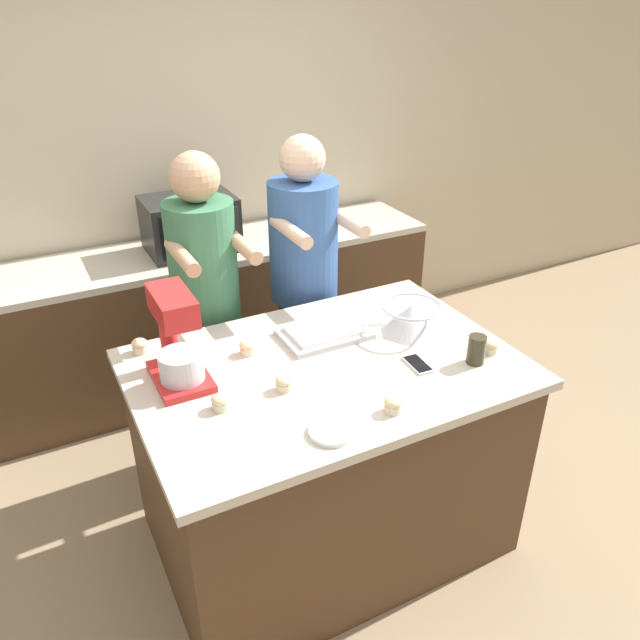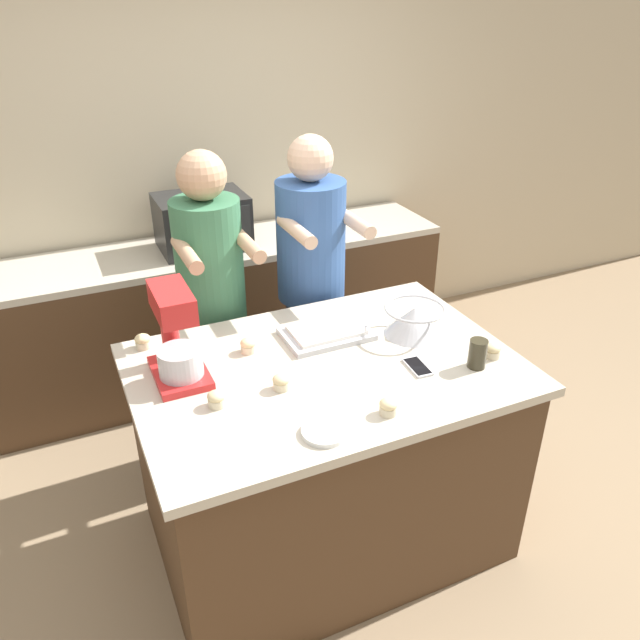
{
  "view_description": "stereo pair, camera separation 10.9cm",
  "coord_description": "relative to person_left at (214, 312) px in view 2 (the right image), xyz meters",
  "views": [
    {
      "loc": [
        -1.0,
        -1.88,
        2.3
      ],
      "look_at": [
        0.0,
        0.05,
        1.12
      ],
      "focal_mm": 35.0,
      "sensor_mm": 36.0,
      "label": 1
    },
    {
      "loc": [
        -0.9,
        -1.92,
        2.3
      ],
      "look_at": [
        0.0,
        0.05,
        1.12
      ],
      "focal_mm": 35.0,
      "sensor_mm": 36.0,
      "label": 2
    }
  ],
  "objects": [
    {
      "name": "baking_tray",
      "position": [
        0.36,
        -0.53,
        0.07
      ],
      "size": [
        0.37,
        0.25,
        0.04
      ],
      "color": "#BCBCC1",
      "rests_on": "island_counter"
    },
    {
      "name": "ground_plane",
      "position": [
        0.25,
        -0.74,
        -0.89
      ],
      "size": [
        16.0,
        16.0,
        0.0
      ],
      "primitive_type": "plane",
      "color": "#937A5B"
    },
    {
      "name": "microwave_oven",
      "position": [
        0.17,
        0.8,
        0.18
      ],
      "size": [
        0.51,
        0.38,
        0.32
      ],
      "color": "black",
      "rests_on": "back_counter"
    },
    {
      "name": "cupcake_4",
      "position": [
        -0.22,
        -0.83,
        0.09
      ],
      "size": [
        0.07,
        0.07,
        0.06
      ],
      "color": "beige",
      "rests_on": "island_counter"
    },
    {
      "name": "cupcake_0",
      "position": [
        0.9,
        -0.97,
        0.09
      ],
      "size": [
        0.07,
        0.07,
        0.06
      ],
      "color": "beige",
      "rests_on": "island_counter"
    },
    {
      "name": "mixing_bowl",
      "position": [
        0.71,
        -0.67,
        0.12
      ],
      "size": [
        0.26,
        0.26,
        0.13
      ],
      "color": "#BCBCC1",
      "rests_on": "island_counter"
    },
    {
      "name": "cupcake_3",
      "position": [
        -0.39,
        -0.3,
        0.09
      ],
      "size": [
        0.07,
        0.07,
        0.06
      ],
      "color": "beige",
      "rests_on": "island_counter"
    },
    {
      "name": "cupcake_5",
      "position": [
        0.32,
        -1.13,
        0.09
      ],
      "size": [
        0.07,
        0.07,
        0.06
      ],
      "color": "beige",
      "rests_on": "island_counter"
    },
    {
      "name": "drinking_glass",
      "position": [
        0.8,
        -1.0,
        0.12
      ],
      "size": [
        0.07,
        0.07,
        0.12
      ],
      "color": "#332D1E",
      "rests_on": "island_counter"
    },
    {
      "name": "island_counter",
      "position": [
        0.25,
        -0.74,
        -0.41
      ],
      "size": [
        1.53,
        1.05,
        0.94
      ],
      "color": "#4C331E",
      "rests_on": "ground_plane"
    },
    {
      "name": "cupcake_1",
      "position": [
        0.03,
        -0.83,
        0.09
      ],
      "size": [
        0.07,
        0.07,
        0.06
      ],
      "color": "beige",
      "rests_on": "island_counter"
    },
    {
      "name": "back_wall",
      "position": [
        0.25,
        1.15,
        0.46
      ],
      "size": [
        10.0,
        0.06,
        2.7
      ],
      "color": "beige",
      "rests_on": "ground_plane"
    },
    {
      "name": "small_plate",
      "position": [
        0.07,
        -1.14,
        0.06
      ],
      "size": [
        0.16,
        0.16,
        0.02
      ],
      "color": "white",
      "rests_on": "island_counter"
    },
    {
      "name": "cupcake_2",
      "position": [
        0.0,
        -0.52,
        0.09
      ],
      "size": [
        0.07,
        0.07,
        0.06
      ],
      "color": "beige",
      "rests_on": "island_counter"
    },
    {
      "name": "person_left",
      "position": [
        0.0,
        0.0,
        0.0
      ],
      "size": [
        0.34,
        0.5,
        1.67
      ],
      "color": "brown",
      "rests_on": "ground_plane"
    },
    {
      "name": "back_counter",
      "position": [
        0.25,
        0.8,
        -0.43
      ],
      "size": [
        2.8,
        0.6,
        0.91
      ],
      "color": "#4C331E",
      "rests_on": "ground_plane"
    },
    {
      "name": "stand_mixer",
      "position": [
        -0.3,
        -0.58,
        0.22
      ],
      "size": [
        0.2,
        0.3,
        0.38
      ],
      "color": "red",
      "rests_on": "island_counter"
    },
    {
      "name": "person_right",
      "position": [
        0.52,
        0.0,
        0.0
      ],
      "size": [
        0.36,
        0.51,
        1.69
      ],
      "color": "#33384C",
      "rests_on": "ground_plane"
    },
    {
      "name": "cell_phone",
      "position": [
        0.58,
        -0.92,
        0.06
      ],
      "size": [
        0.08,
        0.15,
        0.01
      ],
      "color": "silver",
      "rests_on": "island_counter"
    }
  ]
}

